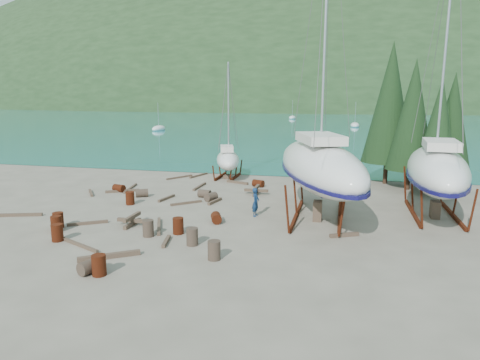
% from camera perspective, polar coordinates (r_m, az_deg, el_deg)
% --- Properties ---
extents(ground, '(600.00, 600.00, 0.00)m').
position_cam_1_polar(ground, '(25.20, -4.16, -5.58)').
color(ground, '#686152').
rests_on(ground, ground).
extents(bay_water, '(700.00, 700.00, 0.00)m').
position_cam_1_polar(bay_water, '(338.12, 12.45, 9.78)').
color(bay_water, teal).
rests_on(bay_water, ground).
extents(far_hill, '(800.00, 360.00, 110.00)m').
position_cam_1_polar(far_hill, '(343.11, 12.47, 9.80)').
color(far_hill, '#1E3319').
rests_on(far_hill, ground).
extents(far_house_left, '(6.60, 5.60, 5.60)m').
position_cam_1_polar(far_house_left, '(223.41, -4.10, 10.13)').
color(far_house_left, beige).
rests_on(far_house_left, ground).
extents(far_house_center, '(6.60, 5.60, 5.60)m').
position_cam_1_polar(far_house_center, '(214.76, 6.29, 10.05)').
color(far_house_center, beige).
rests_on(far_house_center, ground).
extents(far_house_right, '(6.60, 5.60, 5.60)m').
position_cam_1_polar(far_house_right, '(214.20, 19.86, 9.45)').
color(far_house_right, beige).
rests_on(far_house_right, ground).
extents(cypress_near_right, '(3.60, 3.60, 10.00)m').
position_cam_1_polar(cypress_near_right, '(35.36, 22.05, 8.03)').
color(cypress_near_right, black).
rests_on(cypress_near_right, ground).
extents(cypress_mid_right, '(3.06, 3.06, 8.50)m').
position_cam_1_polar(cypress_mid_right, '(33.70, 24.95, 6.19)').
color(cypress_mid_right, black).
rests_on(cypress_mid_right, ground).
extents(cypress_back_left, '(4.14, 4.14, 11.50)m').
position_cam_1_polar(cypress_back_left, '(37.14, 19.39, 9.68)').
color(cypress_back_left, black).
rests_on(cypress_back_left, ground).
extents(cypress_far_right, '(3.24, 3.24, 9.00)m').
position_cam_1_polar(cypress_far_right, '(36.92, 26.39, 6.88)').
color(cypress_far_right, black).
rests_on(cypress_far_right, ground).
extents(moored_boat_left, '(2.00, 5.00, 6.05)m').
position_cam_1_polar(moored_boat_left, '(91.26, -10.78, 6.74)').
color(moored_boat_left, white).
rests_on(moored_boat_left, ground).
extents(moored_boat_mid, '(2.00, 5.00, 6.05)m').
position_cam_1_polar(moored_boat_mid, '(103.22, 15.06, 7.06)').
color(moored_boat_mid, white).
rests_on(moored_boat_mid, ground).
extents(moored_boat_far, '(2.00, 5.00, 6.05)m').
position_cam_1_polar(moored_boat_far, '(134.02, 6.98, 8.24)').
color(moored_boat_far, white).
rests_on(moored_boat_far, ground).
extents(large_sailboat_near, '(7.57, 13.08, 19.80)m').
position_cam_1_polar(large_sailboat_near, '(25.70, 10.58, 1.89)').
color(large_sailboat_near, white).
rests_on(large_sailboat_near, ground).
extents(large_sailboat_far, '(4.19, 11.51, 17.84)m').
position_cam_1_polar(large_sailboat_far, '(28.36, 24.76, 1.35)').
color(large_sailboat_far, white).
rests_on(large_sailboat_far, ground).
extents(small_sailboat_shore, '(3.74, 6.59, 10.07)m').
position_cam_1_polar(small_sailboat_shore, '(38.02, -1.64, 2.77)').
color(small_sailboat_shore, white).
rests_on(small_sailboat_shore, ground).
extents(worker, '(0.49, 0.69, 1.76)m').
position_cam_1_polar(worker, '(26.08, 2.10, -2.96)').
color(worker, '#112A4D').
rests_on(worker, ground).
extents(drum_0, '(0.58, 0.58, 0.88)m').
position_cam_1_polar(drum_0, '(25.97, -23.07, -4.95)').
color(drum_0, '#57250F').
rests_on(drum_0, ground).
extents(drum_1, '(0.85, 1.02, 0.58)m').
position_cam_1_polar(drum_1, '(19.15, -19.43, -10.84)').
color(drum_1, '#2D2823').
rests_on(drum_1, ground).
extents(drum_2, '(0.99, 0.77, 0.58)m').
position_cam_1_polar(drum_2, '(33.95, -15.83, -1.06)').
color(drum_2, '#57250F').
rests_on(drum_2, ground).
extents(drum_3, '(0.58, 0.58, 0.88)m').
position_cam_1_polar(drum_3, '(18.77, -18.29, -10.73)').
color(drum_3, '#57250F').
rests_on(drum_3, ground).
extents(drum_4, '(1.03, 0.86, 0.58)m').
position_cam_1_polar(drum_4, '(34.48, 2.45, -0.45)').
color(drum_4, '#57250F').
rests_on(drum_4, ground).
extents(drum_5, '(0.58, 0.58, 0.88)m').
position_cam_1_polar(drum_5, '(21.35, -6.39, -7.51)').
color(drum_5, '#2D2823').
rests_on(drum_5, ground).
extents(drum_6, '(0.86, 1.03, 0.58)m').
position_cam_1_polar(drum_6, '(24.92, -3.19, -5.06)').
color(drum_6, '#57250F').
rests_on(drum_6, ground).
extents(drum_8, '(0.58, 0.58, 0.88)m').
position_cam_1_polar(drum_8, '(29.85, -14.45, -2.36)').
color(drum_8, '#57250F').
rests_on(drum_8, ground).
extents(drum_9, '(0.95, 0.69, 0.58)m').
position_cam_1_polar(drum_9, '(30.97, -4.76, -1.83)').
color(drum_9, '#2D2823').
rests_on(drum_9, ground).
extents(drum_10, '(0.58, 0.58, 0.88)m').
position_cam_1_polar(drum_10, '(23.70, -23.19, -6.47)').
color(drum_10, '#57250F').
rests_on(drum_10, ground).
extents(drum_11, '(0.91, 1.05, 0.58)m').
position_cam_1_polar(drum_11, '(29.99, -3.90, -2.25)').
color(drum_11, '#2D2823').
rests_on(drum_11, ground).
extents(drum_13, '(0.58, 0.58, 0.88)m').
position_cam_1_polar(drum_13, '(25.28, -23.28, -5.40)').
color(drum_13, '#57250F').
rests_on(drum_13, ground).
extents(drum_14, '(0.58, 0.58, 0.88)m').
position_cam_1_polar(drum_14, '(23.15, -8.24, -6.06)').
color(drum_14, '#57250F').
rests_on(drum_14, ground).
extents(drum_15, '(1.05, 0.94, 0.58)m').
position_cam_1_polar(drum_15, '(31.91, -12.95, -1.69)').
color(drum_15, '#2D2823').
rests_on(drum_15, ground).
extents(drum_16, '(0.58, 0.58, 0.88)m').
position_cam_1_polar(drum_16, '(23.01, -12.14, -6.31)').
color(drum_16, '#2D2823').
rests_on(drum_16, ground).
extents(drum_17, '(0.58, 0.58, 0.88)m').
position_cam_1_polar(drum_17, '(19.49, -3.47, -9.33)').
color(drum_17, '#2D2823').
rests_on(drum_17, ground).
extents(timber_0, '(1.63, 2.40, 0.14)m').
position_cam_1_polar(timber_0, '(38.55, -8.07, 0.37)').
color(timber_0, brown).
rests_on(timber_0, ground).
extents(timber_1, '(1.53, 0.90, 0.19)m').
position_cam_1_polar(timber_1, '(23.20, 13.72, -7.13)').
color(timber_1, brown).
rests_on(timber_1, ground).
extents(timber_2, '(2.28, 1.37, 0.19)m').
position_cam_1_polar(timber_2, '(33.85, -15.40, -1.41)').
color(timber_2, brown).
rests_on(timber_2, ground).
extents(timber_3, '(2.88, 1.43, 0.15)m').
position_cam_1_polar(timber_3, '(22.64, -20.67, -8.07)').
color(timber_3, brown).
rests_on(timber_3, ground).
extents(timber_4, '(0.51, 1.96, 0.17)m').
position_cam_1_polar(timber_4, '(30.83, -9.77, -2.41)').
color(timber_4, brown).
rests_on(timber_4, ground).
extents(timber_5, '(1.34, 2.79, 0.16)m').
position_cam_1_polar(timber_5, '(24.48, -10.76, -6.06)').
color(timber_5, brown).
rests_on(timber_5, ground).
extents(timber_6, '(2.04, 0.93, 0.19)m').
position_cam_1_polar(timber_6, '(35.83, -0.35, -0.31)').
color(timber_6, brown).
rests_on(timber_6, ground).
extents(timber_7, '(0.51, 1.56, 0.17)m').
position_cam_1_polar(timber_7, '(21.95, -9.82, -8.06)').
color(timber_7, brown).
rests_on(timber_7, ground).
extents(timber_8, '(0.55, 1.72, 0.19)m').
position_cam_1_polar(timber_8, '(29.52, -3.38, -2.85)').
color(timber_8, brown).
rests_on(timber_8, ground).
extents(timber_9, '(0.94, 2.53, 0.15)m').
position_cam_1_polar(timber_9, '(39.18, -5.53, 0.61)').
color(timber_9, brown).
rests_on(timber_9, ground).
extents(timber_10, '(0.22, 2.73, 0.16)m').
position_cam_1_polar(timber_10, '(34.41, -5.41, -0.87)').
color(timber_10, brown).
rests_on(timber_10, ground).
extents(timber_11, '(1.76, 1.63, 0.15)m').
position_cam_1_polar(timber_11, '(29.33, -7.18, -3.05)').
color(timber_11, brown).
rests_on(timber_11, ground).
extents(timber_12, '(1.96, 1.36, 0.17)m').
position_cam_1_polar(timber_12, '(26.11, -19.64, -5.43)').
color(timber_12, brown).
rests_on(timber_12, ground).
extents(timber_14, '(2.85, 1.10, 0.18)m').
position_cam_1_polar(timber_14, '(29.54, -27.55, -4.14)').
color(timber_14, brown).
rests_on(timber_14, ground).
extents(timber_15, '(0.76, 3.20, 0.15)m').
position_cam_1_polar(timber_15, '(34.76, -14.40, -1.07)').
color(timber_15, brown).
rests_on(timber_15, ground).
extents(timber_16, '(2.40, 1.76, 0.23)m').
position_cam_1_polar(timber_16, '(20.58, -17.03, -9.66)').
color(timber_16, brown).
rests_on(timber_16, ground).
extents(timber_17, '(1.40, 1.79, 0.16)m').
position_cam_1_polar(timber_17, '(33.99, -19.27, -1.61)').
color(timber_17, brown).
rests_on(timber_17, ground).
extents(timber_pile_fore, '(1.80, 1.80, 0.60)m').
position_cam_1_polar(timber_pile_fore, '(25.12, -14.18, -5.24)').
color(timber_pile_fore, brown).
rests_on(timber_pile_fore, ground).
extents(timber_pile_aft, '(1.80, 1.80, 0.60)m').
position_cam_1_polar(timber_pile_aft, '(31.89, 2.17, -1.40)').
color(timber_pile_aft, brown).
rests_on(timber_pile_aft, ground).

